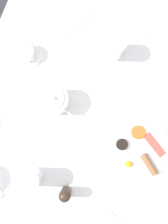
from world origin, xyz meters
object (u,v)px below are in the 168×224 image
(fork_by_plate, at_px, (122,90))
(salt_grinder, at_px, (65,195))
(breakfast_plate, at_px, (138,151))
(teapot_near, at_px, (55,100))
(water_glass_tall, at_px, (116,47))
(fork_spare, at_px, (152,26))
(water_glass_short, at_px, (32,179))
(knife_by_plate, at_px, (77,26))
(teacup_with_saucer_left, at_px, (25,53))

(fork_by_plate, bearing_deg, salt_grinder, -98.44)
(breakfast_plate, bearing_deg, teapot_near, 169.55)
(water_glass_tall, relative_size, salt_grinder, 1.22)
(teapot_near, xyz_separation_m, salt_grinder, (0.17, -0.33, 0.00))
(teapot_near, distance_m, fork_spare, 0.53)
(water_glass_tall, xyz_separation_m, water_glass_short, (-0.12, -0.60, -0.00))
(teapot_near, height_order, water_glass_short, water_glass_short)
(knife_by_plate, relative_size, fork_spare, 1.06)
(teacup_with_saucer_left, relative_size, water_glass_short, 1.02)
(teapot_near, bearing_deg, fork_by_plate, 53.23)
(breakfast_plate, distance_m, teacup_with_saucer_left, 0.62)
(salt_grinder, bearing_deg, fork_by_plate, 81.56)
(salt_grinder, xyz_separation_m, fork_spare, (0.09, 0.78, -0.05))
(water_glass_tall, bearing_deg, breakfast_plate, -56.70)
(water_glass_short, bearing_deg, knife_by_plate, 95.73)
(fork_by_plate, relative_size, knife_by_plate, 0.91)
(knife_by_plate, bearing_deg, fork_by_plate, -34.77)
(teacup_with_saucer_left, distance_m, water_glass_short, 0.52)
(breakfast_plate, relative_size, water_glass_tall, 2.05)
(fork_spare, bearing_deg, water_glass_short, -106.98)
(breakfast_plate, bearing_deg, teacup_with_saucer_left, 159.59)
(water_glass_short, height_order, fork_by_plate, water_glass_short)
(water_glass_tall, bearing_deg, knife_by_plate, 164.04)
(teapot_near, xyz_separation_m, water_glass_short, (0.03, -0.32, 0.01))
(teapot_near, relative_size, water_glass_short, 1.46)
(teacup_with_saucer_left, distance_m, knife_by_plate, 0.25)
(teapot_near, height_order, teacup_with_saucer_left, teapot_near)
(water_glass_tall, relative_size, fork_by_plate, 0.77)
(teapot_near, xyz_separation_m, knife_by_plate, (-0.04, 0.34, -0.05))
(teapot_near, height_order, salt_grinder, teapot_near)
(teacup_with_saucer_left, height_order, fork_by_plate, teacup_with_saucer_left)
(water_glass_tall, distance_m, water_glass_short, 0.62)
(fork_by_plate, bearing_deg, water_glass_short, -114.51)
(teacup_with_saucer_left, distance_m, water_glass_tall, 0.37)
(teacup_with_saucer_left, relative_size, fork_spare, 0.76)
(breakfast_plate, relative_size, water_glass_short, 2.06)
(water_glass_tall, relative_size, water_glass_short, 1.01)
(water_glass_short, bearing_deg, teacup_with_saucer_left, 115.58)
(knife_by_plate, bearing_deg, teapot_near, -83.91)
(knife_by_plate, bearing_deg, teacup_with_saucer_left, -128.75)
(water_glass_short, height_order, salt_grinder, water_glass_short)
(water_glass_short, bearing_deg, fork_by_plate, 65.49)
(breakfast_plate, xyz_separation_m, fork_by_plate, (-0.15, 0.22, -0.01))
(water_glass_tall, height_order, knife_by_plate, water_glass_tall)
(breakfast_plate, height_order, knife_by_plate, breakfast_plate)
(salt_grinder, xyz_separation_m, knife_by_plate, (-0.21, 0.67, -0.05))
(breakfast_plate, distance_m, fork_by_plate, 0.26)
(breakfast_plate, height_order, water_glass_tall, water_glass_tall)
(teacup_with_saucer_left, xyz_separation_m, salt_grinder, (0.36, -0.47, 0.03))
(teacup_with_saucer_left, xyz_separation_m, fork_by_plate, (0.43, 0.00, -0.02))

